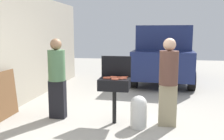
# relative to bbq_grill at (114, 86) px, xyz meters

# --- Properties ---
(ground_plane) EXTENTS (24.00, 24.00, 0.00)m
(ground_plane) POSITION_rel_bbq_grill_xyz_m (0.19, -0.06, -0.77)
(ground_plane) COLOR #9E998E
(house_wall_side) EXTENTS (0.24, 8.00, 2.80)m
(house_wall_side) POSITION_rel_bbq_grill_xyz_m (-2.58, 0.94, 0.63)
(house_wall_side) COLOR #B2A893
(house_wall_side) RESTS_ON ground
(bbq_grill) EXTENTS (0.60, 0.44, 0.91)m
(bbq_grill) POSITION_rel_bbq_grill_xyz_m (0.00, 0.00, 0.00)
(bbq_grill) COLOR black
(bbq_grill) RESTS_ON ground
(grill_lid_open) EXTENTS (0.60, 0.05, 0.42)m
(grill_lid_open) POSITION_rel_bbq_grill_xyz_m (0.00, 0.22, 0.35)
(grill_lid_open) COLOR black
(grill_lid_open) RESTS_ON bbq_grill
(hot_dog_0) EXTENTS (0.13, 0.04, 0.03)m
(hot_dog_0) POSITION_rel_bbq_grill_xyz_m (-0.14, 0.01, 0.16)
(hot_dog_0) COLOR #C6593D
(hot_dog_0) RESTS_ON bbq_grill
(hot_dog_1) EXTENTS (0.13, 0.03, 0.03)m
(hot_dog_1) POSITION_rel_bbq_grill_xyz_m (0.11, -0.09, 0.16)
(hot_dog_1) COLOR #C6593D
(hot_dog_1) RESTS_ON bbq_grill
(hot_dog_2) EXTENTS (0.13, 0.03, 0.03)m
(hot_dog_2) POSITION_rel_bbq_grill_xyz_m (0.13, 0.00, 0.16)
(hot_dog_2) COLOR #B74C33
(hot_dog_2) RESTS_ON bbq_grill
(hot_dog_3) EXTENTS (0.13, 0.04, 0.03)m
(hot_dog_3) POSITION_rel_bbq_grill_xyz_m (-0.16, -0.04, 0.16)
(hot_dog_3) COLOR #AD4228
(hot_dog_3) RESTS_ON bbq_grill
(hot_dog_4) EXTENTS (0.13, 0.04, 0.03)m
(hot_dog_4) POSITION_rel_bbq_grill_xyz_m (0.17, 0.06, 0.16)
(hot_dog_4) COLOR #C6593D
(hot_dog_4) RESTS_ON bbq_grill
(hot_dog_5) EXTENTS (0.13, 0.04, 0.03)m
(hot_dog_5) POSITION_rel_bbq_grill_xyz_m (-0.03, 0.11, 0.16)
(hot_dog_5) COLOR #C6593D
(hot_dog_5) RESTS_ON bbq_grill
(hot_dog_6) EXTENTS (0.13, 0.03, 0.03)m
(hot_dog_6) POSITION_rel_bbq_grill_xyz_m (0.02, -0.05, 0.16)
(hot_dog_6) COLOR #C6593D
(hot_dog_6) RESTS_ON bbq_grill
(hot_dog_7) EXTENTS (0.13, 0.04, 0.03)m
(hot_dog_7) POSITION_rel_bbq_grill_xyz_m (0.04, 0.09, 0.16)
(hot_dog_7) COLOR #AD4228
(hot_dog_7) RESTS_ON bbq_grill
(hot_dog_8) EXTENTS (0.13, 0.04, 0.03)m
(hot_dog_8) POSITION_rel_bbq_grill_xyz_m (-0.14, -0.08, 0.16)
(hot_dog_8) COLOR #B74C33
(hot_dog_8) RESTS_ON bbq_grill
(hot_dog_9) EXTENTS (0.13, 0.03, 0.03)m
(hot_dog_9) POSITION_rel_bbq_grill_xyz_m (0.04, -0.13, 0.16)
(hot_dog_9) COLOR #B74C33
(hot_dog_9) RESTS_ON bbq_grill
(hot_dog_10) EXTENTS (0.13, 0.03, 0.03)m
(hot_dog_10) POSITION_rel_bbq_grill_xyz_m (-0.09, 0.06, 0.16)
(hot_dog_10) COLOR #AD4228
(hot_dog_10) RESTS_ON bbq_grill
(hot_dog_11) EXTENTS (0.13, 0.04, 0.03)m
(hot_dog_11) POSITION_rel_bbq_grill_xyz_m (0.19, 0.13, 0.16)
(hot_dog_11) COLOR #AD4228
(hot_dog_11) RESTS_ON bbq_grill
(hot_dog_12) EXTENTS (0.13, 0.03, 0.03)m
(hot_dog_12) POSITION_rel_bbq_grill_xyz_m (-0.02, 0.03, 0.16)
(hot_dog_12) COLOR #C6593D
(hot_dog_12) RESTS_ON bbq_grill
(hot_dog_13) EXTENTS (0.13, 0.03, 0.03)m
(hot_dog_13) POSITION_rel_bbq_grill_xyz_m (0.19, -0.04, 0.16)
(hot_dog_13) COLOR #C6593D
(hot_dog_13) RESTS_ON bbq_grill
(hot_dog_14) EXTENTS (0.13, 0.03, 0.03)m
(hot_dog_14) POSITION_rel_bbq_grill_xyz_m (0.03, -0.16, 0.16)
(hot_dog_14) COLOR #C6593D
(hot_dog_14) RESTS_ON bbq_grill
(propane_tank) EXTENTS (0.32, 0.32, 0.62)m
(propane_tank) POSITION_rel_bbq_grill_xyz_m (0.49, -0.13, -0.45)
(propane_tank) COLOR silver
(propane_tank) RESTS_ON ground
(person_left) EXTENTS (0.35, 0.35, 1.68)m
(person_left) POSITION_rel_bbq_grill_xyz_m (-1.23, 0.11, 0.14)
(person_left) COLOR black
(person_left) RESTS_ON ground
(person_right) EXTENTS (0.36, 0.36, 1.70)m
(person_right) POSITION_rel_bbq_grill_xyz_m (1.04, 0.05, 0.15)
(person_right) COLOR gray
(person_right) RESTS_ON ground
(parked_minivan) EXTENTS (2.23, 4.50, 2.02)m
(parked_minivan) POSITION_rel_bbq_grill_xyz_m (1.10, 4.73, 0.26)
(parked_minivan) COLOR navy
(parked_minivan) RESTS_ON ground
(leaning_board) EXTENTS (0.11, 0.90, 1.00)m
(leaning_board) POSITION_rel_bbq_grill_xyz_m (-2.33, -0.13, -0.27)
(leaning_board) COLOR brown
(leaning_board) RESTS_ON ground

